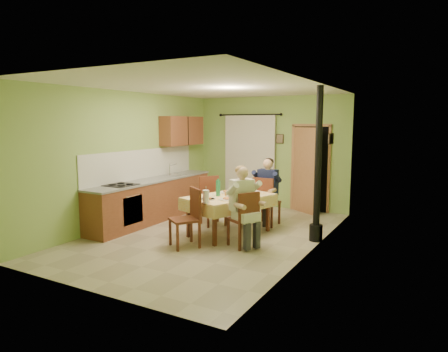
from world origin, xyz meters
The scene contains 17 objects.
floor centered at (0.00, 0.00, 0.00)m, with size 4.00×6.00×0.01m, color tan.
room_shell centered at (0.00, 0.00, 1.82)m, with size 4.04×6.04×2.82m.
kitchen_run centered at (-1.71, 0.40, 0.48)m, with size 0.64×3.64×1.56m.
upper_cabinets centered at (-1.82, 1.70, 1.95)m, with size 0.35×1.40×0.70m, color brown.
curtain centered at (-0.55, 2.90, 1.26)m, with size 1.70×0.07×2.22m.
doorway centered at (1.02, 2.86, 1.05)m, with size 0.96×0.50×2.15m.
dining_table centered at (0.30, 0.21, 0.38)m, with size 1.49×1.92×0.76m.
tableware centered at (0.29, 0.11, 0.83)m, with size 0.65×1.64×0.33m.
chair_far centered at (0.66, 1.21, 0.29)m, with size 0.47×0.47×1.03m.
chair_near centered at (0.01, -0.85, 0.29)m, with size 0.64×0.64×1.02m.
chair_right centered at (0.89, -0.36, 0.29)m, with size 0.58×0.58×0.98m.
chair_left centered at (-0.35, 0.69, 0.29)m, with size 0.63×0.63×1.02m.
man_far centered at (0.66, 1.23, 0.88)m, with size 0.59×0.47×1.39m.
man_right centered at (0.88, -0.35, 0.88)m, with size 0.62×0.65×1.39m.
stove_flue centered at (1.90, 0.60, 1.02)m, with size 0.24×0.24×2.80m.
picture_back centered at (0.25, 2.97, 1.75)m, with size 0.19×0.03×0.23m, color black.
picture_right centered at (1.97, 1.20, 1.85)m, with size 0.03×0.31×0.21m, color brown.
Camera 1 is at (3.88, -6.43, 2.16)m, focal length 32.00 mm.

